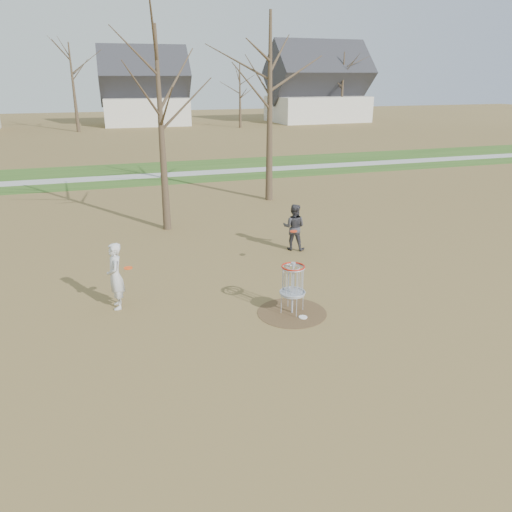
{
  "coord_description": "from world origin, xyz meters",
  "views": [
    {
      "loc": [
        -4.4,
        -10.8,
        5.79
      ],
      "look_at": [
        -0.5,
        1.5,
        1.1
      ],
      "focal_mm": 35.0,
      "sensor_mm": 36.0,
      "label": 1
    }
  ],
  "objects": [
    {
      "name": "footpath",
      "position": [
        0.0,
        20.0,
        0.01
      ],
      "size": [
        160.0,
        1.5,
        0.01
      ],
      "primitive_type": "cube",
      "color": "#9E9E99",
      "rests_on": "green_band"
    },
    {
      "name": "houses_row",
      "position": [
        4.32,
        52.56,
        3.52
      ],
      "size": [
        56.51,
        10.01,
        7.26
      ],
      "color": "silver",
      "rests_on": "ground"
    },
    {
      "name": "player_throwing",
      "position": [
        1.89,
        4.65,
        0.82
      ],
      "size": [
        1.0,
        0.94,
        1.63
      ],
      "primitive_type": "imported",
      "rotation": [
        0.0,
        0.0,
        2.6
      ],
      "color": "#36343A",
      "rests_on": "ground"
    },
    {
      "name": "discs_in_play",
      "position": [
        -1.28,
        2.22,
        1.21
      ],
      "size": [
        5.28,
        1.45,
        0.19
      ],
      "color": "red",
      "rests_on": "ground"
    },
    {
      "name": "dirt_circle",
      "position": [
        0.0,
        0.0,
        0.01
      ],
      "size": [
        1.8,
        1.8,
        0.01
      ],
      "primitive_type": "cylinder",
      "color": "#47331E",
      "rests_on": "ground"
    },
    {
      "name": "disc_grounded",
      "position": [
        0.16,
        -0.35,
        0.02
      ],
      "size": [
        0.22,
        0.22,
        0.02
      ],
      "primitive_type": "cylinder",
      "color": "white",
      "rests_on": "dirt_circle"
    },
    {
      "name": "bare_trees",
      "position": [
        1.78,
        35.79,
        5.35
      ],
      "size": [
        52.62,
        44.98,
        9.0
      ],
      "color": "#382B1E",
      "rests_on": "ground"
    },
    {
      "name": "ground",
      "position": [
        0.0,
        0.0,
        0.0
      ],
      "size": [
        160.0,
        160.0,
        0.0
      ],
      "primitive_type": "plane",
      "color": "brown",
      "rests_on": "ground"
    },
    {
      "name": "green_band",
      "position": [
        0.0,
        21.0,
        0.01
      ],
      "size": [
        160.0,
        8.0,
        0.01
      ],
      "primitive_type": "cube",
      "color": "#2D5119",
      "rests_on": "ground"
    },
    {
      "name": "disc_golf_basket",
      "position": [
        0.0,
        0.0,
        0.91
      ],
      "size": [
        0.64,
        0.64,
        1.35
      ],
      "color": "#9EA3AD",
      "rests_on": "ground"
    },
    {
      "name": "player_standing",
      "position": [
        -4.26,
        1.7,
        0.89
      ],
      "size": [
        0.43,
        0.65,
        1.78
      ],
      "primitive_type": "imported",
      "rotation": [
        0.0,
        0.0,
        -1.56
      ],
      "color": "silver",
      "rests_on": "ground"
    }
  ]
}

